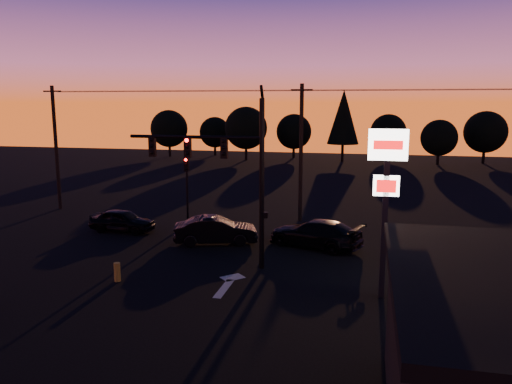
# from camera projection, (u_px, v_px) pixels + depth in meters

# --- Properties ---
(ground) EXTENTS (120.00, 120.00, 0.00)m
(ground) POSITION_uv_depth(u_px,v_px,m) (205.00, 296.00, 20.35)
(ground) COLOR black
(ground) RESTS_ON ground
(lane_arrow) EXTENTS (1.20, 3.10, 0.01)m
(lane_arrow) POSITION_uv_depth(u_px,v_px,m) (228.00, 283.00, 21.85)
(lane_arrow) COLOR beige
(lane_arrow) RESTS_ON ground
(traffic_signal_mast) EXTENTS (6.79, 0.52, 8.58)m
(traffic_signal_mast) POSITION_uv_depth(u_px,v_px,m) (228.00, 165.00, 23.34)
(traffic_signal_mast) COLOR black
(traffic_signal_mast) RESTS_ON ground
(secondary_signal) EXTENTS (0.30, 0.31, 4.35)m
(secondary_signal) POSITION_uv_depth(u_px,v_px,m) (187.00, 181.00, 31.95)
(secondary_signal) COLOR black
(secondary_signal) RESTS_ON ground
(pylon_sign) EXTENTS (1.50, 0.28, 6.80)m
(pylon_sign) POSITION_uv_depth(u_px,v_px,m) (387.00, 178.00, 19.42)
(pylon_sign) COLOR black
(pylon_sign) RESTS_ON ground
(utility_pole_0) EXTENTS (1.40, 0.26, 9.00)m
(utility_pole_0) POSITION_uv_depth(u_px,v_px,m) (56.00, 147.00, 36.42)
(utility_pole_0) COLOR black
(utility_pole_0) RESTS_ON ground
(utility_pole_1) EXTENTS (1.40, 0.26, 9.00)m
(utility_pole_1) POSITION_uv_depth(u_px,v_px,m) (301.00, 152.00, 32.56)
(utility_pole_1) COLOR black
(utility_pole_1) RESTS_ON ground
(power_wires) EXTENTS (36.00, 1.22, 0.07)m
(power_wires) POSITION_uv_depth(u_px,v_px,m) (302.00, 90.00, 31.86)
(power_wires) COLOR black
(power_wires) RESTS_ON ground
(bollard) EXTENTS (0.28, 0.28, 0.84)m
(bollard) POSITION_uv_depth(u_px,v_px,m) (117.00, 272.00, 22.03)
(bollard) COLOR gold
(bollard) RESTS_ON ground
(tree_0) EXTENTS (5.36, 5.36, 6.74)m
(tree_0) POSITION_uv_depth(u_px,v_px,m) (169.00, 129.00, 72.38)
(tree_0) COLOR black
(tree_0) RESTS_ON ground
(tree_1) EXTENTS (4.54, 4.54, 5.71)m
(tree_1) POSITION_uv_depth(u_px,v_px,m) (215.00, 132.00, 74.09)
(tree_1) COLOR black
(tree_1) RESTS_ON ground
(tree_2) EXTENTS (5.77, 5.78, 7.26)m
(tree_2) POSITION_uv_depth(u_px,v_px,m) (246.00, 128.00, 67.83)
(tree_2) COLOR black
(tree_2) RESTS_ON ground
(tree_3) EXTENTS (4.95, 4.95, 6.22)m
(tree_3) POSITION_uv_depth(u_px,v_px,m) (294.00, 132.00, 70.50)
(tree_3) COLOR black
(tree_3) RESTS_ON ground
(tree_4) EXTENTS (4.18, 4.18, 9.50)m
(tree_4) POSITION_uv_depth(u_px,v_px,m) (343.00, 117.00, 65.73)
(tree_4) COLOR black
(tree_4) RESTS_ON ground
(tree_5) EXTENTS (4.95, 4.95, 6.22)m
(tree_5) POSITION_uv_depth(u_px,v_px,m) (388.00, 132.00, 69.63)
(tree_5) COLOR black
(tree_5) RESTS_ON ground
(tree_6) EXTENTS (4.54, 4.54, 5.71)m
(tree_6) POSITION_uv_depth(u_px,v_px,m) (439.00, 138.00, 62.63)
(tree_6) COLOR black
(tree_6) RESTS_ON ground
(tree_7) EXTENTS (5.36, 5.36, 6.74)m
(tree_7) POSITION_uv_depth(u_px,v_px,m) (485.00, 132.00, 64.12)
(tree_7) COLOR black
(tree_7) RESTS_ON ground
(car_left) EXTENTS (4.10, 1.85, 1.37)m
(car_left) POSITION_uv_depth(u_px,v_px,m) (122.00, 220.00, 30.53)
(car_left) COLOR black
(car_left) RESTS_ON ground
(car_mid) EXTENTS (4.88, 2.85, 1.52)m
(car_mid) POSITION_uv_depth(u_px,v_px,m) (216.00, 230.00, 27.88)
(car_mid) COLOR black
(car_mid) RESTS_ON ground
(car_right) EXTENTS (5.64, 3.85, 1.52)m
(car_right) POSITION_uv_depth(u_px,v_px,m) (315.00, 233.00, 27.22)
(car_right) COLOR black
(car_right) RESTS_ON ground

